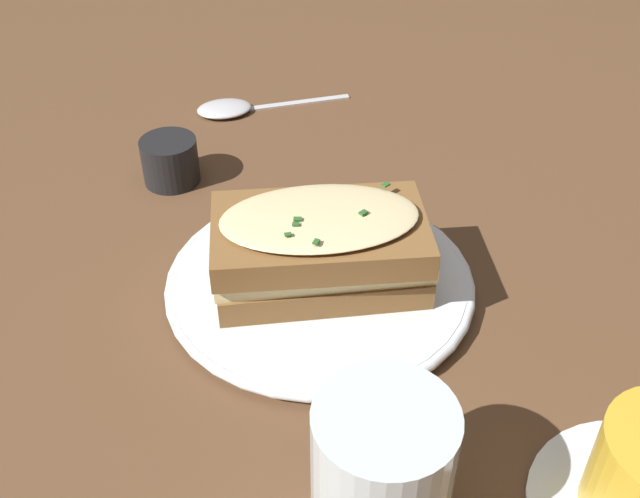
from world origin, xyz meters
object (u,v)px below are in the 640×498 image
spoon (233,108)px  water_glass (382,474)px  dinner_plate (320,283)px  sandwich (320,247)px  condiment_pot (170,161)px

spoon → water_glass: bearing=179.3°
dinner_plate → sandwich: bearing=-88.4°
sandwich → water_glass: 0.20m
dinner_plate → spoon: 0.30m
water_glass → sandwich: bearing=103.4°
dinner_plate → water_glass: (0.05, -0.20, 0.04)m
dinner_plate → condiment_pot: 0.21m
dinner_plate → water_glass: size_ratio=2.48×
sandwich → condiment_pot: size_ratio=3.32×
dinner_plate → spoon: (-0.11, 0.28, -0.00)m
dinner_plate → condiment_pot: (-0.15, 0.14, 0.01)m
sandwich → water_glass: (0.05, -0.19, 0.00)m
dinner_plate → spoon: size_ratio=1.42×
condiment_pot → sandwich: bearing=-44.8°
water_glass → spoon: (-0.16, 0.48, -0.04)m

